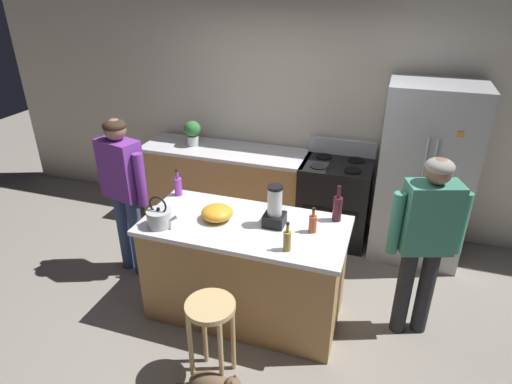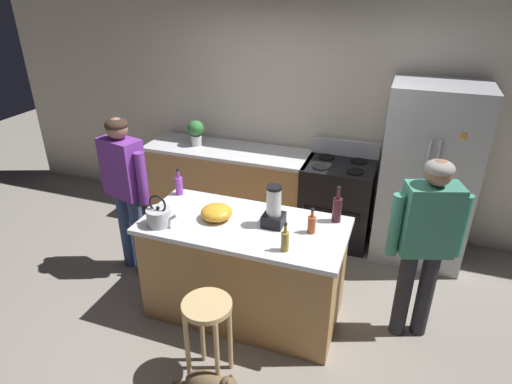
{
  "view_description": "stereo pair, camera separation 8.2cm",
  "coord_description": "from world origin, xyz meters",
  "views": [
    {
      "loc": [
        1.06,
        -2.89,
        2.75
      ],
      "look_at": [
        0.0,
        0.3,
        1.08
      ],
      "focal_mm": 30.43,
      "sensor_mm": 36.0,
      "label": 1
    },
    {
      "loc": [
        1.13,
        -2.87,
        2.75
      ],
      "look_at": [
        0.0,
        0.3,
        1.08
      ],
      "focal_mm": 30.43,
      "sensor_mm": 36.0,
      "label": 2
    }
  ],
  "objects": [
    {
      "name": "back_counter_run",
      "position": [
        -0.8,
        1.55,
        0.46
      ],
      "size": [
        2.0,
        0.64,
        0.93
      ],
      "color": "#B7844C",
      "rests_on": "ground_plane"
    },
    {
      "name": "bottle_wine",
      "position": [
        0.71,
        0.3,
        1.04
      ],
      "size": [
        0.08,
        0.08,
        0.32
      ],
      "color": "#471923",
      "rests_on": "kitchen_island"
    },
    {
      "name": "person_by_sink_right",
      "position": [
        1.41,
        0.23,
        0.97
      ],
      "size": [
        0.59,
        0.34,
        1.6
      ],
      "color": "#26262B",
      "rests_on": "ground_plane"
    },
    {
      "name": "potted_plant",
      "position": [
        -1.21,
        1.55,
        1.1
      ],
      "size": [
        0.2,
        0.2,
        0.3
      ],
      "color": "silver",
      "rests_on": "back_counter_run"
    },
    {
      "name": "bottle_vinegar",
      "position": [
        0.43,
        -0.26,
        1.01
      ],
      "size": [
        0.06,
        0.06,
        0.24
      ],
      "color": "olive",
      "rests_on": "kitchen_island"
    },
    {
      "name": "bar_stool",
      "position": [
        0.01,
        -0.76,
        0.54
      ],
      "size": [
        0.36,
        0.36,
        0.71
      ],
      "color": "tan",
      "rests_on": "ground_plane"
    },
    {
      "name": "kitchen_island",
      "position": [
        0.0,
        0.0,
        0.47
      ],
      "size": [
        1.7,
        0.82,
        0.93
      ],
      "color": "#B7844C",
      "rests_on": "ground_plane"
    },
    {
      "name": "stove_range",
      "position": [
        0.53,
        1.52,
        0.48
      ],
      "size": [
        0.76,
        0.65,
        1.11
      ],
      "color": "black",
      "rests_on": "ground_plane"
    },
    {
      "name": "ground_plane",
      "position": [
        0.0,
        0.0,
        0.0
      ],
      "size": [
        14.0,
        14.0,
        0.0
      ],
      "primitive_type": "plane",
      "color": "gray"
    },
    {
      "name": "tea_kettle",
      "position": [
        -0.64,
        -0.25,
        1.01
      ],
      "size": [
        0.28,
        0.2,
        0.27
      ],
      "color": "#B7BABF",
      "rests_on": "kitchen_island"
    },
    {
      "name": "person_by_island_left",
      "position": [
        -1.32,
        0.25,
        0.98
      ],
      "size": [
        0.59,
        0.31,
        1.62
      ],
      "color": "#384C7A",
      "rests_on": "ground_plane"
    },
    {
      "name": "mixing_bowl",
      "position": [
        -0.24,
        -0.0,
        0.99
      ],
      "size": [
        0.27,
        0.27,
        0.12
      ],
      "primitive_type": "ellipsoid",
      "color": "orange",
      "rests_on": "kitchen_island"
    },
    {
      "name": "blender_appliance",
      "position": [
        0.24,
        0.06,
        1.08
      ],
      "size": [
        0.17,
        0.17,
        0.35
      ],
      "color": "black",
      "rests_on": "kitchen_island"
    },
    {
      "name": "bottle_cooking_sauce",
      "position": [
        0.55,
        0.05,
        1.01
      ],
      "size": [
        0.06,
        0.06,
        0.22
      ],
      "color": "#B24C26",
      "rests_on": "kitchen_island"
    },
    {
      "name": "back_wall",
      "position": [
        0.0,
        1.95,
        1.35
      ],
      "size": [
        8.0,
        0.1,
        2.7
      ],
      "primitive_type": "cube",
      "color": "beige",
      "rests_on": "ground_plane"
    },
    {
      "name": "refrigerator",
      "position": [
        1.42,
        1.5,
        0.94
      ],
      "size": [
        0.9,
        0.73,
        1.87
      ],
      "color": "#B7BABF",
      "rests_on": "ground_plane"
    },
    {
      "name": "bottle_soda",
      "position": [
        -0.76,
        0.3,
        1.02
      ],
      "size": [
        0.07,
        0.07,
        0.26
      ],
      "color": "purple",
      "rests_on": "kitchen_island"
    }
  ]
}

